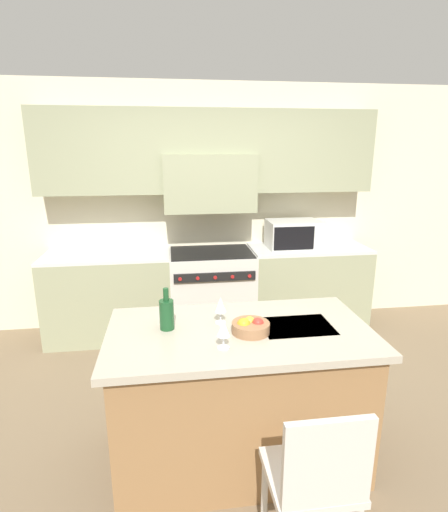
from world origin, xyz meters
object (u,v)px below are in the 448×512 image
(island_chair, at_px, (316,478))
(wine_glass_far, at_px, (221,306))
(range_stove, at_px, (212,292))
(wine_glass_near, at_px, (223,329))
(wine_bottle, at_px, (167,314))
(microwave, at_px, (293,234))
(fruit_bowl, at_px, (250,326))

(island_chair, height_order, wine_glass_far, wine_glass_far)
(range_stove, relative_size, wine_glass_far, 5.31)
(range_stove, bearing_deg, wine_glass_near, -94.35)
(island_chair, bearing_deg, wine_bottle, 127.70)
(range_stove, relative_size, wine_bottle, 3.48)
(island_chair, distance_m, wine_glass_far, 1.09)
(wine_glass_near, bearing_deg, microwave, 63.54)
(wine_bottle, bearing_deg, fruit_bowl, -13.40)
(microwave, bearing_deg, wine_glass_far, -119.85)
(range_stove, height_order, wine_bottle, wine_bottle)
(wine_glass_near, bearing_deg, island_chair, -58.04)
(microwave, relative_size, wine_glass_near, 3.21)
(range_stove, bearing_deg, island_chair, -85.94)
(wine_bottle, bearing_deg, wine_glass_far, 6.73)
(island_chair, bearing_deg, wine_glass_near, 121.96)
(range_stove, xyz_separation_m, fruit_bowl, (0.03, -1.97, 0.50))
(island_chair, height_order, fruit_bowl, fruit_bowl)
(island_chair, height_order, wine_bottle, wine_bottle)
(microwave, bearing_deg, island_chair, -104.78)
(wine_glass_near, height_order, wine_glass_far, same)
(fruit_bowl, bearing_deg, range_stove, 90.77)
(range_stove, distance_m, microwave, 1.11)
(microwave, bearing_deg, wine_glass_near, -116.46)
(wine_bottle, relative_size, fruit_bowl, 1.15)
(microwave, bearing_deg, range_stove, -178.83)
(island_chair, distance_m, wine_bottle, 1.20)
(island_chair, distance_m, fruit_bowl, 0.88)
(wine_glass_near, bearing_deg, range_stove, 85.65)
(range_stove, xyz_separation_m, wine_bottle, (-0.48, -1.85, 0.57))
(microwave, xyz_separation_m, wine_bottle, (-1.39, -1.87, -0.06))
(fruit_bowl, bearing_deg, wine_glass_far, 135.44)
(island_chair, bearing_deg, range_stove, 94.06)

